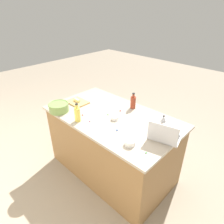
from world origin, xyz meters
TOP-DOWN VIEW (x-y plane):
  - ground_plane at (0.00, 0.00)m, footprint 12.00×12.00m
  - island_counter at (0.00, 0.00)m, footprint 1.69×0.96m
  - laptop at (-0.72, -0.01)m, footprint 0.35×0.30m
  - mixing_bowl_large at (0.57, 0.39)m, footprint 0.26×0.26m
  - bottle_soy at (-0.06, -0.34)m, footprint 0.07×0.07m
  - bottle_oil at (0.20, 0.37)m, footprint 0.07×0.07m
  - cutting_board at (0.60, 0.08)m, footprint 0.29×0.22m
  - butter_stick_left at (0.61, 0.08)m, footprint 0.11×0.04m
  - ramekin_small at (-0.52, 0.29)m, footprint 0.11×0.11m
  - ramekin_medium at (-0.09, 0.04)m, footprint 0.08×0.08m
  - kitchen_timer at (-0.53, -0.32)m, footprint 0.07×0.07m
  - candy_0 at (0.05, 0.03)m, footprint 0.01×0.01m
  - candy_1 at (0.26, 0.25)m, footprint 0.02×0.02m
  - candy_2 at (-0.71, 0.29)m, footprint 0.01×0.01m
  - candy_3 at (0.09, 0.29)m, footprint 0.01×0.01m
  - candy_4 at (-0.27, 0.20)m, footprint 0.02×0.02m
  - candy_5 at (-0.00, -0.15)m, footprint 0.02×0.02m

SIDE VIEW (x-z plane):
  - ground_plane at x=0.00m, z-range 0.00..0.00m
  - island_counter at x=0.00m, z-range 0.00..0.90m
  - candy_0 at x=0.05m, z-range 0.90..0.91m
  - candy_3 at x=0.09m, z-range 0.90..0.91m
  - candy_2 at x=-0.71m, z-range 0.90..0.91m
  - candy_1 at x=0.26m, z-range 0.90..0.92m
  - candy_5 at x=0.00m, z-range 0.90..0.92m
  - candy_4 at x=-0.27m, z-range 0.90..0.92m
  - cutting_board at x=0.60m, z-range 0.90..0.92m
  - ramekin_medium at x=-0.09m, z-range 0.90..0.94m
  - ramekin_small at x=-0.52m, z-range 0.90..0.95m
  - kitchen_timer at x=-0.53m, z-range 0.90..0.97m
  - butter_stick_left at x=0.61m, z-range 0.92..0.95m
  - laptop at x=-0.72m, z-range 0.84..1.06m
  - mixing_bowl_large at x=0.57m, z-range 0.90..1.01m
  - bottle_soy at x=-0.06m, z-range 0.88..1.09m
  - bottle_oil at x=0.20m, z-range 0.88..1.10m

